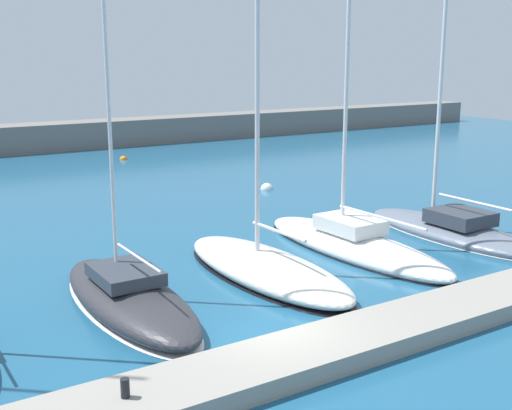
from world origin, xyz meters
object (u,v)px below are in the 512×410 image
object	(u,v)px
dock_bollard	(125,388)
sailboat_slate_sixth	(451,228)
sailboat_ivory_fourth	(265,267)
mooring_buoy_white	(267,189)
sailboat_white_fifth	(353,242)
mooring_buoy_orange	(124,160)
sailboat_charcoal_third	(128,296)

from	to	relation	value
dock_bollard	sailboat_slate_sixth	bearing A→B (deg)	20.03
sailboat_ivory_fourth	mooring_buoy_white	world-z (taller)	sailboat_ivory_fourth
sailboat_slate_sixth	sailboat_white_fifth	bearing A→B (deg)	84.52
sailboat_slate_sixth	dock_bollard	world-z (taller)	sailboat_slate_sixth
sailboat_white_fifth	mooring_buoy_orange	distance (m)	27.68
sailboat_ivory_fourth	dock_bollard	world-z (taller)	sailboat_ivory_fourth
sailboat_ivory_fourth	sailboat_charcoal_third	bearing A→B (deg)	90.27
dock_bollard	sailboat_charcoal_third	bearing A→B (deg)	67.67
sailboat_charcoal_third	mooring_buoy_orange	size ratio (longest dim) A/B	24.79
mooring_buoy_orange	dock_bollard	world-z (taller)	dock_bollard
sailboat_ivory_fourth	mooring_buoy_orange	size ratio (longest dim) A/B	25.30
mooring_buoy_orange	sailboat_white_fifth	bearing A→B (deg)	-92.15
sailboat_charcoal_third	sailboat_slate_sixth	world-z (taller)	sailboat_charcoal_third
sailboat_charcoal_third	sailboat_ivory_fourth	size ratio (longest dim) A/B	0.98
sailboat_charcoal_third	mooring_buoy_orange	xyz separation A→B (m)	(11.04, 28.58, -0.38)
sailboat_charcoal_third	mooring_buoy_white	xyz separation A→B (m)	(13.97, 13.23, -0.38)
sailboat_white_fifth	dock_bollard	bearing A→B (deg)	118.07
sailboat_charcoal_third	sailboat_white_fifth	bearing A→B (deg)	-84.47
sailboat_slate_sixth	mooring_buoy_orange	xyz separation A→B (m)	(-4.14, 28.22, -0.32)
sailboat_ivory_fourth	mooring_buoy_white	xyz separation A→B (m)	(8.72, 13.05, -0.37)
sailboat_charcoal_third	sailboat_ivory_fourth	world-z (taller)	sailboat_ivory_fourth
sailboat_ivory_fourth	sailboat_white_fifth	bearing A→B (deg)	-82.83
mooring_buoy_white	dock_bollard	distance (m)	25.40
sailboat_charcoal_third	mooring_buoy_orange	world-z (taller)	sailboat_charcoal_third
mooring_buoy_orange	sailboat_ivory_fourth	bearing A→B (deg)	-101.51
mooring_buoy_white	mooring_buoy_orange	size ratio (longest dim) A/B	1.31
sailboat_charcoal_third	mooring_buoy_white	distance (m)	19.25
sailboat_ivory_fourth	dock_bollard	size ratio (longest dim) A/B	33.07
sailboat_slate_sixth	dock_bollard	distance (m)	18.82
sailboat_slate_sixth	sailboat_charcoal_third	bearing A→B (deg)	92.03
sailboat_charcoal_third	sailboat_slate_sixth	size ratio (longest dim) A/B	1.00
sailboat_ivory_fourth	sailboat_slate_sixth	size ratio (longest dim) A/B	1.03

